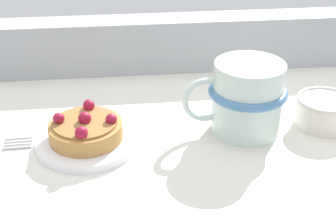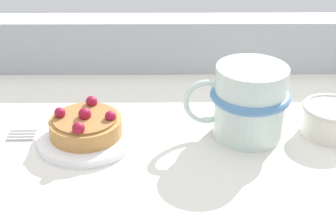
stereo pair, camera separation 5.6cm
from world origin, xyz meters
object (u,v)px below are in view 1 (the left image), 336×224
dessert_plate (87,142)px  sugar_bowl (324,111)px  raspberry_tart (86,129)px  coffee_mug (246,97)px

dessert_plate → sugar_bowl: sugar_bowl is taller
dessert_plate → sugar_bowl: 31.37cm
raspberry_tart → sugar_bowl: size_ratio=1.18×
dessert_plate → raspberry_tart: size_ratio=1.38×
dessert_plate → sugar_bowl: size_ratio=1.64×
dessert_plate → coffee_mug: size_ratio=0.93×
coffee_mug → sugar_bowl: 11.21cm
dessert_plate → raspberry_tart: (0.00, -0.01, 1.89)cm
raspberry_tart → coffee_mug: 20.61cm
coffee_mug → sugar_bowl: bearing=1.2°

